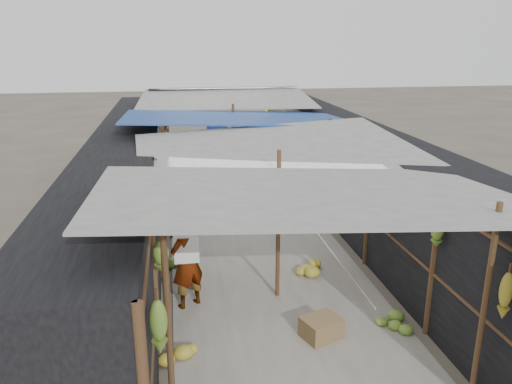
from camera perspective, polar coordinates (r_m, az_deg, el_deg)
aisle_slab at (r=12.02m, az=-1.01°, el=-3.78°), size 3.60×16.00×0.02m
stall_left at (r=11.59m, az=-14.36°, el=0.82°), size 1.40×15.00×2.30m
stall_right at (r=12.34m, az=11.46°, el=1.99°), size 1.40×15.00×2.30m
crate_near at (r=7.76m, az=7.46°, el=-15.18°), size 0.67×0.60×0.33m
crate_mid at (r=12.07m, az=1.28°, el=-2.99°), size 0.59×0.53×0.30m
crate_back at (r=16.84m, az=-7.77°, el=2.62°), size 0.43×0.35×0.27m
black_basin at (r=15.24m, az=3.54°, el=1.02°), size 0.56×0.56×0.17m
vendor_elderly at (r=8.29m, az=-7.89°, el=-7.97°), size 0.70×0.63×1.60m
shopper_blue at (r=12.59m, az=-3.12°, el=1.19°), size 1.03×0.95×1.70m
vendor_seated at (r=15.83m, az=0.06°, el=2.99°), size 0.46×0.63×0.87m
market_canopy at (r=11.75m, az=-1.19°, el=7.87°), size 5.62×15.20×2.77m
hanging_bananas at (r=11.64m, az=-1.08°, el=4.18°), size 3.96×14.21×0.76m
floor_bananas at (r=11.50m, az=0.11°, el=-4.04°), size 3.98×9.85×0.33m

